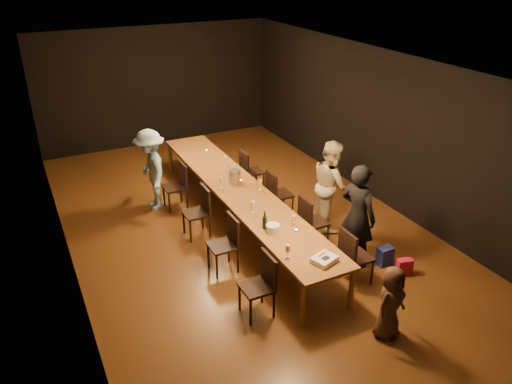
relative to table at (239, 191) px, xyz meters
name	(u,v)px	position (x,y,z in m)	size (l,w,h in m)	color
ground	(240,225)	(0.00, 0.00, -0.70)	(10.00, 10.00, 0.00)	#462111
room_shell	(238,118)	(0.00, 0.00, 1.38)	(6.04, 10.04, 3.02)	black
table	(239,191)	(0.00, 0.00, 0.00)	(0.90, 6.00, 0.75)	brown
chair_right_0	(357,256)	(0.85, -2.40, -0.24)	(0.42, 0.42, 0.93)	black
chair_right_1	(314,221)	(0.85, -1.20, -0.24)	(0.42, 0.42, 0.93)	black
chair_right_2	(280,194)	(0.85, 0.00, -0.24)	(0.42, 0.42, 0.93)	black
chair_right_3	(252,171)	(0.85, 1.20, -0.24)	(0.42, 0.42, 0.93)	black
chair_left_0	(257,287)	(-0.85, -2.40, -0.24)	(0.42, 0.42, 0.93)	black
chair_left_1	(223,245)	(-0.85, -1.20, -0.24)	(0.42, 0.42, 0.93)	black
chair_left_2	(196,213)	(-0.85, 0.00, -0.24)	(0.42, 0.42, 0.93)	black
chair_left_3	(175,187)	(-0.85, 1.20, -0.24)	(0.42, 0.42, 0.93)	black
woman_birthday	(358,216)	(1.15, -1.97, 0.17)	(0.64, 0.42, 1.75)	black
woman_tan	(331,185)	(1.49, -0.74, 0.13)	(0.81, 0.63, 1.66)	beige
man_blue	(151,170)	(-1.22, 1.42, 0.11)	(1.05, 0.60, 1.62)	#93C3E4
child	(390,303)	(0.52, -3.56, -0.17)	(0.52, 0.34, 1.06)	#453027
gift_bag_red	(404,267)	(1.66, -2.60, -0.56)	(0.24, 0.13, 0.28)	#B91B39
gift_bag_blue	(385,256)	(1.57, -2.23, -0.54)	(0.25, 0.17, 0.32)	#293AB2
birthday_cake	(324,259)	(0.08, -2.65, 0.09)	(0.40, 0.36, 0.08)	white
plate_stack	(273,228)	(-0.18, -1.61, 0.11)	(0.22, 0.22, 0.12)	white
champagne_bottle	(265,219)	(-0.24, -1.46, 0.21)	(0.07, 0.07, 0.32)	black
ice_bucket	(235,176)	(0.04, 0.30, 0.17)	(0.22, 0.22, 0.25)	#B2B1B6
wineglass_0	(288,251)	(-0.33, -2.33, 0.15)	(0.06, 0.06, 0.21)	beige
wineglass_1	(294,222)	(0.18, -1.63, 0.15)	(0.06, 0.06, 0.21)	beige
wineglass_2	(253,207)	(-0.18, -0.91, 0.15)	(0.06, 0.06, 0.21)	silver
wineglass_3	(260,185)	(0.31, -0.21, 0.15)	(0.06, 0.06, 0.21)	beige
wineglass_4	(221,183)	(-0.27, 0.18, 0.15)	(0.06, 0.06, 0.21)	silver
wineglass_5	(225,161)	(0.20, 1.09, 0.15)	(0.06, 0.06, 0.21)	silver
tealight_near	(296,231)	(0.15, -1.77, 0.06)	(0.05, 0.05, 0.03)	#B2B7B2
tealight_mid	(241,181)	(0.15, 0.26, 0.06)	(0.05, 0.05, 0.03)	#B2B7B2
tealight_far	(207,151)	(0.15, 1.99, 0.06)	(0.05, 0.05, 0.03)	#B2B7B2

